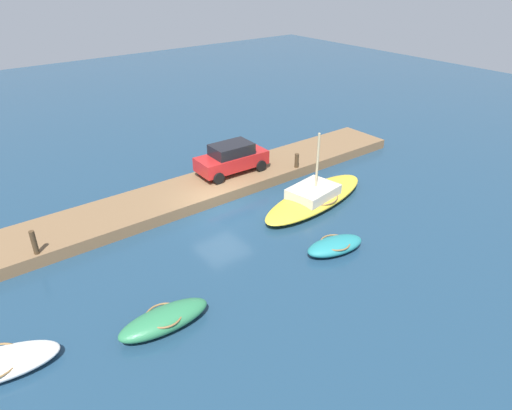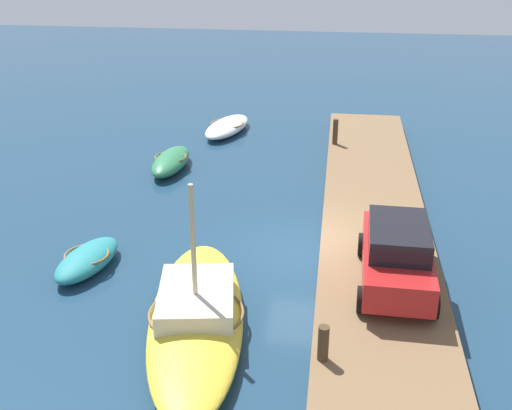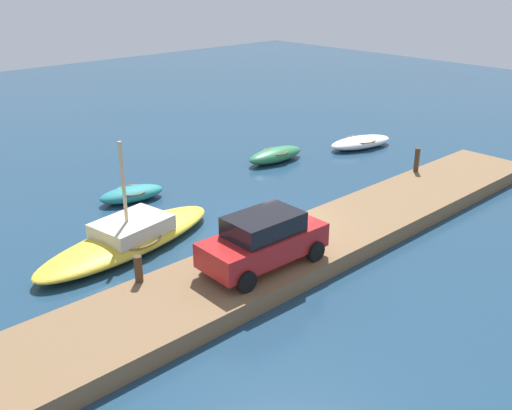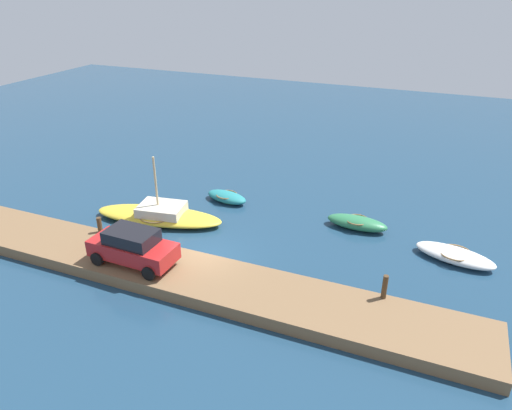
# 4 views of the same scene
# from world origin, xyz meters

# --- Properties ---
(ground_plane) EXTENTS (84.00, 84.00, 0.00)m
(ground_plane) POSITION_xyz_m (0.00, 0.00, 0.00)
(ground_plane) COLOR navy
(dock_platform) EXTENTS (26.58, 3.28, 0.57)m
(dock_platform) POSITION_xyz_m (0.00, -1.97, 0.29)
(dock_platform) COLOR brown
(dock_platform) RESTS_ON ground_plane
(sailboat_yellow) EXTENTS (7.63, 3.43, 3.83)m
(sailboat_yellow) POSITION_xyz_m (-4.14, 2.52, 0.40)
(sailboat_yellow) COLOR gold
(sailboat_yellow) RESTS_ON ground_plane
(rowboat_green) EXTENTS (3.33, 1.34, 0.69)m
(rowboat_green) POSITION_xyz_m (6.28, 5.90, 0.35)
(rowboat_green) COLOR #2D7A4C
(rowboat_green) RESTS_ON ground_plane
(dinghy_teal) EXTENTS (2.88, 1.70, 0.60)m
(dinghy_teal) POSITION_xyz_m (-1.75, 6.24, 0.31)
(dinghy_teal) COLOR teal
(dinghy_teal) RESTS_ON ground_plane
(rowboat_white) EXTENTS (4.00, 2.30, 0.59)m
(rowboat_white) POSITION_xyz_m (11.32, 4.50, 0.30)
(rowboat_white) COLOR white
(rowboat_white) RESTS_ON ground_plane
(mooring_post_west) EXTENTS (0.24, 0.24, 0.82)m
(mooring_post_west) POSITION_xyz_m (-5.65, -0.57, 0.98)
(mooring_post_west) COLOR #47331E
(mooring_post_west) RESTS_ON dock_platform
(mooring_post_mid_west) EXTENTS (0.22, 0.22, 1.07)m
(mooring_post_mid_west) POSITION_xyz_m (8.67, -0.57, 1.11)
(mooring_post_mid_west) COLOR #47331E
(mooring_post_mid_west) RESTS_ON dock_platform
(parked_car) EXTENTS (4.07, 1.98, 1.68)m
(parked_car) POSITION_xyz_m (-2.32, -2.29, 1.43)
(parked_car) COLOR #B21E1E
(parked_car) RESTS_ON dock_platform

